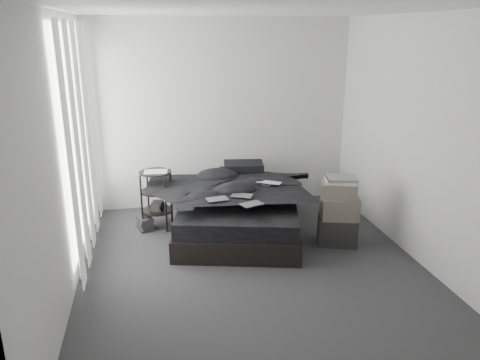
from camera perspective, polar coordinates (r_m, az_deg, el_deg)
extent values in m
cube|color=#323134|center=(5.04, 1.77, -10.90)|extent=(3.60, 4.20, 0.01)
cube|color=white|center=(4.43, 2.11, 20.11)|extent=(3.60, 4.20, 0.01)
cube|color=silver|center=(6.58, -2.18, 7.97)|extent=(3.60, 0.01, 2.60)
cube|color=silver|center=(2.67, 12.08, -7.40)|extent=(3.60, 0.01, 2.60)
cube|color=silver|center=(4.53, -20.91, 2.27)|extent=(0.01, 4.20, 2.60)
cube|color=silver|center=(5.26, 21.47, 4.25)|extent=(0.01, 4.20, 2.60)
cube|color=white|center=(5.38, -19.26, 5.31)|extent=(0.02, 2.00, 2.30)
cube|color=white|center=(5.38, -18.66, 4.62)|extent=(0.06, 2.12, 2.48)
cube|color=black|center=(5.89, -0.04, -5.11)|extent=(1.83, 2.16, 0.26)
cube|color=black|center=(5.81, -0.04, -3.04)|extent=(1.76, 2.10, 0.20)
imported|color=black|center=(5.69, -0.07, -1.23)|extent=(1.73, 1.89, 0.22)
cube|color=black|center=(6.45, -0.13, 0.63)|extent=(0.64, 0.51, 0.13)
cube|color=black|center=(6.39, 0.44, 1.63)|extent=(0.57, 0.43, 0.12)
imported|color=silver|center=(5.74, 3.43, 0.16)|extent=(0.36, 0.32, 0.02)
cube|color=black|center=(5.25, -2.80, -1.64)|extent=(0.26, 0.19, 0.01)
cube|color=black|center=(5.35, 0.25, -1.15)|extent=(0.28, 0.24, 0.01)
cube|color=black|center=(5.09, 1.44, -2.11)|extent=(0.28, 0.23, 0.01)
cylinder|color=black|center=(6.03, -10.11, -2.41)|extent=(0.49, 0.49, 0.74)
cube|color=white|center=(5.90, -10.23, 0.97)|extent=(0.30, 0.24, 0.01)
cube|color=black|center=(6.08, -11.47, -5.27)|extent=(0.22, 0.26, 0.15)
cube|color=black|center=(5.68, 11.77, -5.98)|extent=(0.54, 0.48, 0.33)
cube|color=#5E554A|center=(5.57, 12.06, -3.26)|extent=(0.49, 0.43, 0.25)
cube|color=#5E554A|center=(5.50, 12.00, -1.13)|extent=(0.49, 0.45, 0.18)
cube|color=silver|center=(5.47, 12.17, -0.09)|extent=(0.41, 0.37, 0.03)
cube|color=silver|center=(5.45, 12.30, 0.20)|extent=(0.38, 0.33, 0.03)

